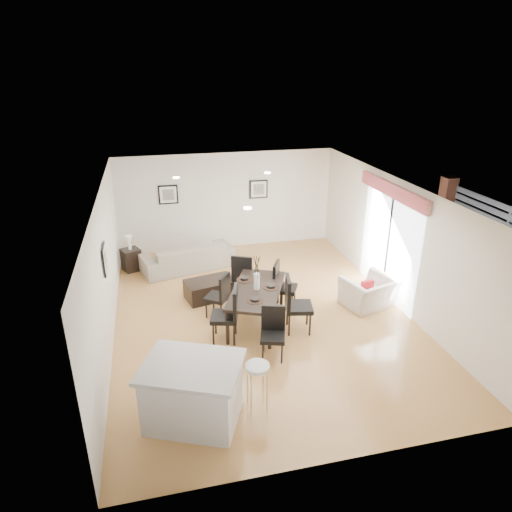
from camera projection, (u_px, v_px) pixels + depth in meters
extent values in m
plane|color=tan|center=(261.00, 314.00, 9.66)|extent=(8.00, 8.00, 0.00)
cube|color=silver|center=(227.00, 201.00, 12.72)|extent=(6.00, 0.04, 2.70)
cube|color=silver|center=(341.00, 380.00, 5.55)|extent=(6.00, 0.04, 2.70)
cube|color=silver|center=(106.00, 270.00, 8.50)|extent=(0.04, 8.00, 2.70)
cube|color=silver|center=(397.00, 243.00, 9.77)|extent=(0.04, 8.00, 2.70)
cube|color=white|center=(262.00, 190.00, 8.61)|extent=(6.00, 8.00, 0.02)
imported|color=gray|center=(188.00, 256.00, 11.70)|extent=(2.51, 1.49, 0.69)
imported|color=beige|center=(368.00, 292.00, 9.86)|extent=(1.23, 1.15, 0.67)
imported|color=#314E21|center=(510.00, 284.00, 10.25)|extent=(0.62, 0.54, 0.67)
imported|color=#314E21|center=(479.00, 261.00, 11.38)|extent=(0.49, 0.49, 0.71)
cube|color=black|center=(257.00, 290.00, 9.06)|extent=(1.58, 2.06, 0.06)
cylinder|color=black|center=(227.00, 328.00, 8.50)|extent=(0.07, 0.07, 0.71)
cylinder|color=black|center=(246.00, 287.00, 10.06)|extent=(0.07, 0.07, 0.71)
cylinder|color=black|center=(270.00, 332.00, 8.37)|extent=(0.07, 0.07, 0.71)
cylinder|color=black|center=(282.00, 290.00, 9.93)|extent=(0.07, 0.07, 0.71)
cube|color=black|center=(224.00, 317.00, 8.59)|extent=(0.61, 0.61, 0.09)
cube|color=black|center=(235.00, 302.00, 8.46)|extent=(0.19, 0.50, 0.59)
cylinder|color=black|center=(216.00, 324.00, 8.87)|extent=(0.04, 0.04, 0.45)
cylinder|color=black|center=(236.00, 324.00, 8.87)|extent=(0.04, 0.04, 0.45)
cylinder|color=black|center=(213.00, 335.00, 8.52)|extent=(0.04, 0.04, 0.45)
cylinder|color=black|center=(234.00, 335.00, 8.51)|extent=(0.04, 0.04, 0.45)
cube|color=black|center=(217.00, 297.00, 9.44)|extent=(0.60, 0.60, 0.08)
cube|color=black|center=(225.00, 287.00, 9.27)|extent=(0.29, 0.39, 0.52)
cylinder|color=black|center=(214.00, 302.00, 9.73)|extent=(0.03, 0.03, 0.40)
cylinder|color=black|center=(228.00, 305.00, 9.62)|extent=(0.03, 0.03, 0.40)
cylinder|color=black|center=(206.00, 310.00, 9.44)|extent=(0.03, 0.03, 0.40)
cylinder|color=black|center=(221.00, 313.00, 9.33)|extent=(0.03, 0.03, 0.40)
cube|color=black|center=(299.00, 307.00, 8.89)|extent=(0.61, 0.61, 0.09)
cube|color=black|center=(288.00, 293.00, 8.76)|extent=(0.17, 0.52, 0.62)
cylinder|color=black|center=(310.00, 325.00, 8.82)|extent=(0.04, 0.04, 0.47)
cylinder|color=black|center=(289.00, 325.00, 8.81)|extent=(0.04, 0.04, 0.47)
cylinder|color=black|center=(307.00, 314.00, 9.19)|extent=(0.04, 0.04, 0.47)
cylinder|color=black|center=(287.00, 315.00, 9.18)|extent=(0.04, 0.04, 0.47)
cube|color=black|center=(285.00, 288.00, 9.74)|extent=(0.63, 0.63, 0.08)
cube|color=black|center=(276.00, 275.00, 9.67)|extent=(0.27, 0.45, 0.56)
cylinder|color=black|center=(292.00, 304.00, 9.63)|extent=(0.04, 0.04, 0.43)
cylinder|color=black|center=(275.00, 302.00, 9.71)|extent=(0.04, 0.04, 0.43)
cylinder|color=black|center=(295.00, 296.00, 9.96)|extent=(0.04, 0.04, 0.43)
cylinder|color=black|center=(278.00, 294.00, 10.04)|extent=(0.04, 0.04, 0.43)
cube|color=black|center=(273.00, 337.00, 8.08)|extent=(0.54, 0.54, 0.07)
cube|color=black|center=(273.00, 318.00, 8.15)|extent=(0.43, 0.18, 0.51)
cylinder|color=black|center=(263.00, 353.00, 8.03)|extent=(0.03, 0.03, 0.39)
cylinder|color=black|center=(264.00, 342.00, 8.34)|extent=(0.03, 0.03, 0.39)
cylinder|color=black|center=(282.00, 354.00, 8.01)|extent=(0.03, 0.03, 0.39)
cylinder|color=black|center=(282.00, 343.00, 8.32)|extent=(0.03, 0.03, 0.39)
cube|color=black|center=(244.00, 277.00, 10.27)|extent=(0.62, 0.62, 0.08)
cube|color=black|center=(242.00, 269.00, 9.97)|extent=(0.45, 0.25, 0.56)
cylinder|color=black|center=(254.00, 284.00, 10.50)|extent=(0.04, 0.04, 0.43)
cylinder|color=black|center=(250.00, 291.00, 10.17)|extent=(0.04, 0.04, 0.43)
cylinder|color=black|center=(238.00, 283.00, 10.57)|extent=(0.04, 0.04, 0.43)
cylinder|color=black|center=(234.00, 290.00, 10.24)|extent=(0.04, 0.04, 0.43)
cylinder|color=white|center=(257.00, 281.00, 8.98)|extent=(0.12, 0.12, 0.34)
cylinder|color=#2F1E15|center=(271.00, 287.00, 9.11)|extent=(0.33, 0.33, 0.01)
cylinder|color=black|center=(271.00, 286.00, 9.10)|extent=(0.18, 0.18, 0.05)
cylinder|color=#2F1E15|center=(245.00, 280.00, 9.43)|extent=(0.33, 0.33, 0.01)
cylinder|color=black|center=(245.00, 278.00, 9.42)|extent=(0.18, 0.18, 0.05)
cylinder|color=#2F1E15|center=(255.00, 301.00, 8.60)|extent=(0.33, 0.33, 0.01)
cylinder|color=black|center=(255.00, 299.00, 8.59)|extent=(0.18, 0.18, 0.05)
cube|color=black|center=(210.00, 289.00, 10.27)|extent=(1.19, 0.87, 0.43)
cube|color=black|center=(131.00, 260.00, 11.63)|extent=(0.55, 0.55, 0.56)
cylinder|color=white|center=(130.00, 247.00, 11.49)|extent=(0.09, 0.09, 0.16)
cone|color=beige|center=(129.00, 240.00, 11.42)|extent=(0.19, 0.19, 0.21)
cube|color=maroon|center=(367.00, 287.00, 9.68)|extent=(0.29, 0.14, 0.28)
cube|color=silver|center=(193.00, 394.00, 6.64)|extent=(1.56, 1.39, 0.91)
cube|color=#B0B0B2|center=(191.00, 367.00, 6.45)|extent=(1.70, 1.53, 0.06)
cylinder|color=white|center=(257.00, 367.00, 6.72)|extent=(0.37, 0.37, 0.05)
cylinder|color=silver|center=(263.00, 382.00, 7.01)|extent=(0.03, 0.03, 0.78)
cylinder|color=silver|center=(248.00, 384.00, 6.96)|extent=(0.03, 0.03, 0.78)
cylinder|color=silver|center=(251.00, 394.00, 6.74)|extent=(0.03, 0.03, 0.78)
cylinder|color=silver|center=(267.00, 392.00, 6.79)|extent=(0.03, 0.03, 0.78)
cube|color=black|center=(168.00, 195.00, 12.23)|extent=(0.52, 0.03, 0.52)
cube|color=white|center=(168.00, 195.00, 12.23)|extent=(0.44, 0.04, 0.44)
cube|color=#585853|center=(168.00, 195.00, 12.23)|extent=(0.30, 0.04, 0.30)
cube|color=black|center=(259.00, 189.00, 12.77)|extent=(0.52, 0.03, 0.52)
cube|color=white|center=(259.00, 189.00, 12.77)|extent=(0.44, 0.04, 0.44)
cube|color=#585853|center=(259.00, 189.00, 12.77)|extent=(0.30, 0.04, 0.30)
cube|color=black|center=(105.00, 259.00, 8.21)|extent=(0.03, 0.52, 0.52)
cube|color=white|center=(105.00, 259.00, 8.21)|extent=(0.04, 0.44, 0.44)
cube|color=#585853|center=(105.00, 259.00, 8.21)|extent=(0.04, 0.30, 0.30)
cube|color=white|center=(388.00, 248.00, 10.12)|extent=(0.02, 2.40, 2.25)
cube|color=black|center=(388.00, 248.00, 10.12)|extent=(0.03, 0.05, 2.25)
cube|color=black|center=(394.00, 198.00, 9.67)|extent=(0.03, 2.50, 0.05)
cube|color=maroon|center=(393.00, 191.00, 9.60)|extent=(0.10, 2.70, 0.28)
plane|color=gray|center=(459.00, 284.00, 10.99)|extent=(6.00, 6.00, 0.00)
cube|color=#2D2E30|center=(510.00, 245.00, 10.90)|extent=(0.08, 5.50, 1.80)
cube|color=brown|center=(445.00, 212.00, 12.98)|extent=(0.35, 0.35, 2.00)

